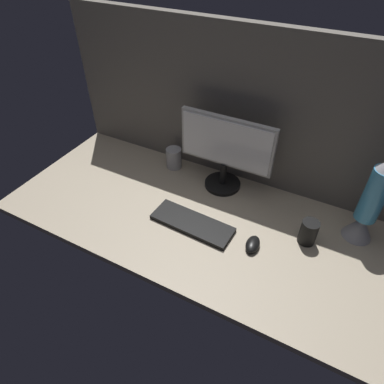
# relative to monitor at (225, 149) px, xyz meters

# --- Properties ---
(ground_plane) EXTENTS (1.80, 0.80, 0.03)m
(ground_plane) POSITION_rel_monitor_xyz_m (0.00, -0.25, -0.23)
(ground_plane) COLOR tan
(cubicle_wall_back) EXTENTS (1.80, 0.05, 0.74)m
(cubicle_wall_back) POSITION_rel_monitor_xyz_m (0.00, 0.12, 0.16)
(cubicle_wall_back) COLOR slate
(cubicle_wall_back) RESTS_ON ground_plane
(monitor) EXTENTS (0.46, 0.18, 0.38)m
(monitor) POSITION_rel_monitor_xyz_m (0.00, 0.00, 0.00)
(monitor) COLOR black
(monitor) RESTS_ON ground_plane
(keyboard) EXTENTS (0.38, 0.15, 0.02)m
(keyboard) POSITION_rel_monitor_xyz_m (-0.00, -0.32, -0.20)
(keyboard) COLOR black
(keyboard) RESTS_ON ground_plane
(mouse) EXTENTS (0.06, 0.10, 0.03)m
(mouse) POSITION_rel_monitor_xyz_m (0.28, -0.32, -0.19)
(mouse) COLOR black
(mouse) RESTS_ON ground_plane
(mug_black_travel) EXTENTS (0.07, 0.07, 0.11)m
(mug_black_travel) POSITION_rel_monitor_xyz_m (0.47, -0.18, -0.16)
(mug_black_travel) COLOR black
(mug_black_travel) RESTS_ON ground_plane
(mug_steel) EXTENTS (0.08, 0.08, 0.11)m
(mug_steel) POSITION_rel_monitor_xyz_m (-0.29, 0.02, -0.16)
(mug_steel) COLOR #B2B2B7
(mug_steel) RESTS_ON ground_plane
(lava_lamp) EXTENTS (0.12, 0.12, 0.40)m
(lava_lamp) POSITION_rel_monitor_xyz_m (0.65, -0.05, -0.05)
(lava_lamp) COLOR #A5A5AD
(lava_lamp) RESTS_ON ground_plane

